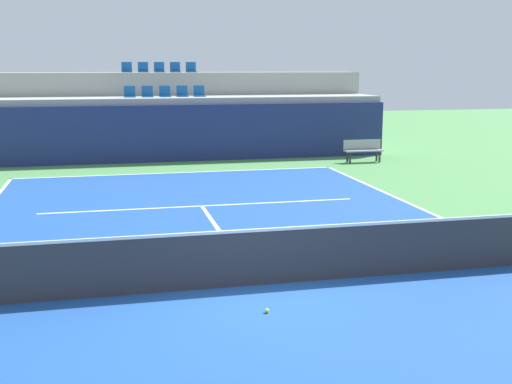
% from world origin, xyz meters
% --- Properties ---
extents(ground_plane, '(80.00, 80.00, 0.00)m').
position_xyz_m(ground_plane, '(0.00, 0.00, 0.00)').
color(ground_plane, '#4C8C4C').
extents(court_surface, '(11.00, 24.00, 0.01)m').
position_xyz_m(court_surface, '(0.00, 0.00, 0.01)').
color(court_surface, '#1E4C99').
rests_on(court_surface, ground_plane).
extents(baseline_far, '(11.00, 0.10, 0.00)m').
position_xyz_m(baseline_far, '(0.00, 11.95, 0.01)').
color(baseline_far, white).
rests_on(baseline_far, court_surface).
extents(service_line_far, '(8.26, 0.10, 0.00)m').
position_xyz_m(service_line_far, '(0.00, 6.40, 0.01)').
color(service_line_far, white).
rests_on(service_line_far, court_surface).
extents(centre_service_line, '(0.10, 6.40, 0.00)m').
position_xyz_m(centre_service_line, '(0.00, 3.20, 0.01)').
color(centre_service_line, white).
rests_on(centre_service_line, court_surface).
extents(back_wall, '(17.43, 0.30, 2.17)m').
position_xyz_m(back_wall, '(0.00, 14.81, 1.09)').
color(back_wall, navy).
rests_on(back_wall, ground_plane).
extents(stands_tier_lower, '(17.43, 2.40, 2.41)m').
position_xyz_m(stands_tier_lower, '(0.00, 16.16, 1.21)').
color(stands_tier_lower, '#9E9E99').
rests_on(stands_tier_lower, ground_plane).
extents(stands_tier_upper, '(17.43, 2.40, 3.36)m').
position_xyz_m(stands_tier_upper, '(0.00, 18.56, 1.68)').
color(stands_tier_upper, '#9E9E99').
rests_on(stands_tier_upper, ground_plane).
extents(seating_row_lower, '(3.21, 0.44, 0.44)m').
position_xyz_m(seating_row_lower, '(-0.00, 16.25, 2.54)').
color(seating_row_lower, '#145193').
rests_on(seating_row_lower, stands_tier_lower).
extents(seating_row_upper, '(3.21, 0.44, 0.44)m').
position_xyz_m(seating_row_upper, '(-0.00, 18.65, 3.48)').
color(seating_row_upper, '#145193').
rests_on(seating_row_upper, stands_tier_upper).
extents(tennis_net, '(11.08, 0.08, 1.07)m').
position_xyz_m(tennis_net, '(0.00, 0.00, 0.51)').
color(tennis_net, black).
rests_on(tennis_net, court_surface).
extents(player_bench, '(1.50, 0.40, 0.85)m').
position_xyz_m(player_bench, '(7.19, 12.96, 0.51)').
color(player_bench, '#99999E').
rests_on(player_bench, ground_plane).
extents(tennis_ball_0, '(0.07, 0.07, 0.07)m').
position_xyz_m(tennis_ball_0, '(-0.15, -1.25, 0.04)').
color(tennis_ball_0, '#CCE033').
rests_on(tennis_ball_0, court_surface).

